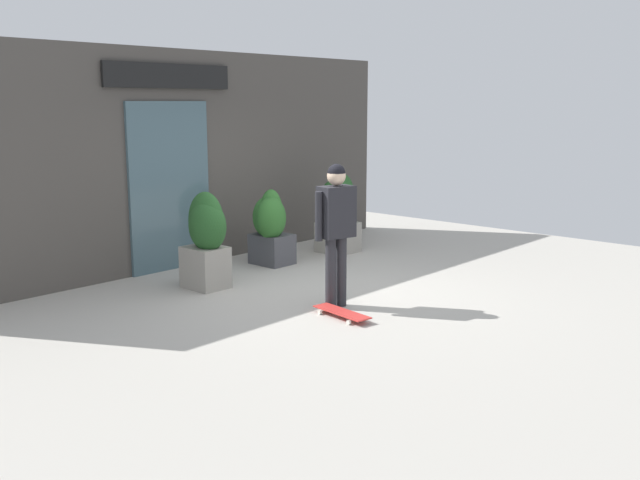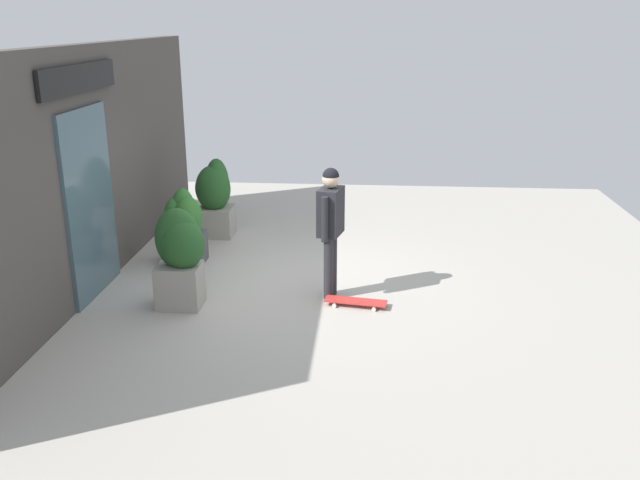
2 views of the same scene
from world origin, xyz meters
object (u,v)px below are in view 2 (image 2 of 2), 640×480
at_px(planter_box_left, 215,195).
at_px(planter_box_right, 180,254).
at_px(skateboarder, 331,219).
at_px(skateboard, 356,301).
at_px(planter_box_mid, 184,225).

xyz_separation_m(planter_box_left, planter_box_right, (-2.99, -0.25, -0.01)).
xyz_separation_m(skateboarder, planter_box_right, (-0.47, 1.88, -0.37)).
distance_m(skateboard, planter_box_left, 3.81).
bearing_deg(planter_box_right, skateboard, -85.76).
bearing_deg(planter_box_mid, planter_box_left, -5.65).
height_order(skateboard, planter_box_mid, planter_box_mid).
distance_m(planter_box_left, planter_box_mid, 1.44).
bearing_deg(planter_box_left, planter_box_mid, 174.35).
height_order(skateboard, planter_box_right, planter_box_right).
height_order(skateboarder, planter_box_left, skateboarder).
relative_size(planter_box_left, planter_box_right, 1.01).
height_order(planter_box_left, planter_box_right, planter_box_left).
xyz_separation_m(skateboarder, planter_box_mid, (1.10, 2.26, -0.47)).
bearing_deg(planter_box_mid, planter_box_right, -166.07).
relative_size(skateboarder, planter_box_mid, 1.50).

